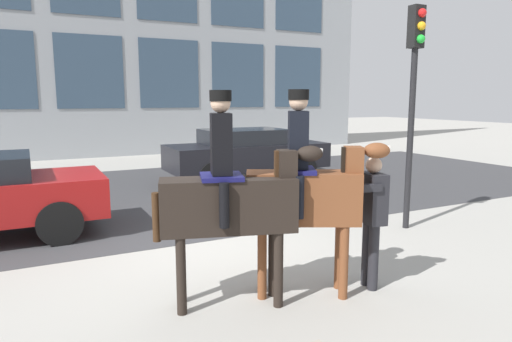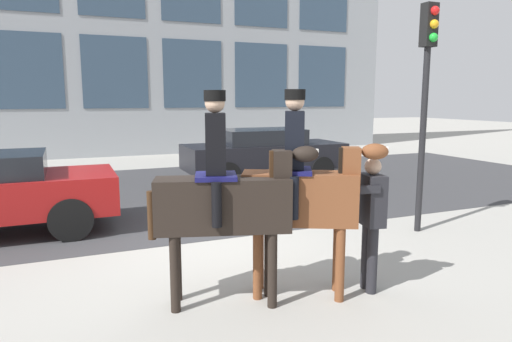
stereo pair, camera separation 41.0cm
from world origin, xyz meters
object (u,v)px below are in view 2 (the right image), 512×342
at_px(mounted_horse_companion, 302,192).
at_px(street_car_far_lane, 264,153).
at_px(mounted_horse_lead, 226,198).
at_px(traffic_light, 426,82).
at_px(pedestrian_bystander, 370,214).

relative_size(mounted_horse_companion, street_car_far_lane, 0.53).
height_order(mounted_horse_lead, street_car_far_lane, mounted_horse_lead).
bearing_deg(traffic_light, street_car_far_lane, 94.73).
bearing_deg(mounted_horse_lead, pedestrian_bystander, 5.62).
distance_m(mounted_horse_lead, traffic_light, 4.62).
height_order(mounted_horse_companion, street_car_far_lane, mounted_horse_companion).
relative_size(mounted_horse_lead, mounted_horse_companion, 0.99).
bearing_deg(street_car_far_lane, traffic_light, -85.27).
xyz_separation_m(mounted_horse_lead, traffic_light, (4.16, 1.45, 1.40)).
height_order(pedestrian_bystander, traffic_light, traffic_light).
bearing_deg(mounted_horse_companion, pedestrian_bystander, 11.55).
distance_m(mounted_horse_companion, street_car_far_lane, 7.94).
height_order(street_car_far_lane, traffic_light, traffic_light).
bearing_deg(traffic_light, mounted_horse_companion, -154.20).
distance_m(mounted_horse_companion, pedestrian_bystander, 0.90).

